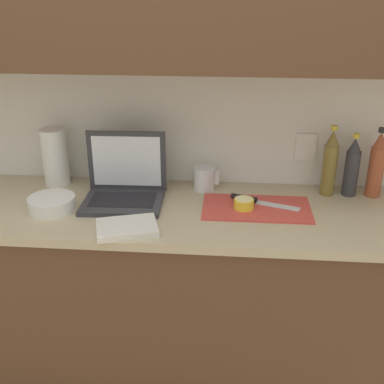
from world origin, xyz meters
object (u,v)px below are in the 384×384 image
Objects in this scene: cutting_board at (256,208)px; knife at (253,200)px; lemon_half_cut at (244,203)px; bottle_oil_tall at (352,167)px; bottle_water_clear at (377,165)px; measuring_cup at (204,179)px; paper_towel_roll at (55,157)px; bowl_white at (52,204)px; bottle_green_soda at (330,163)px; laptop at (125,185)px.

knife is (-0.01, 0.05, 0.01)m from cutting_board.
bottle_oil_tall is at bearing 23.09° from lemon_half_cut.
bottle_oil_tall is at bearing 180.00° from bottle_water_clear.
paper_towel_roll is at bearing 179.11° from measuring_cup.
lemon_half_cut is 0.59m from bottle_water_clear.
bowl_white is (-0.80, -0.13, 0.01)m from knife.
bottle_water_clear reaches higher than bowl_white.
knife is 0.54m from bottle_water_clear.
knife is 3.53× the size of lemon_half_cut.
bottle_green_soda reaches higher than measuring_cup.
laptop reaches higher than paper_towel_roll.
measuring_cup is (-0.21, 0.13, 0.04)m from knife.
bottle_water_clear is (0.55, 0.19, 0.11)m from lemon_half_cut.
cutting_board is (0.55, -0.05, -0.06)m from laptop.
lemon_half_cut is 0.86m from paper_towel_roll.
paper_towel_roll is (-1.29, 0.01, 0.00)m from bottle_oil_tall.
laptop is 0.30m from bowl_white.
bowl_white is at bearing -156.56° from laptop.
bottle_green_soda is 1.12× the size of bottle_oil_tall.
bottle_water_clear is at bearing 33.01° from knife.
cutting_board is 1.45× the size of bottle_water_clear.
measuring_cup is at bearing 179.82° from bottle_oil_tall.
laptop reaches higher than cutting_board.
cutting_board is 2.31× the size of bowl_white.
bowl_white is 0.29m from paper_towel_roll.
bottle_water_clear is (0.19, 0.00, -0.00)m from bottle_green_soda.
bottle_green_soda is (0.32, 0.13, 0.12)m from knife.
lemon_half_cut is at bearing -160.74° from bottle_water_clear.
bowl_white is at bearing -151.92° from knife.
bottle_water_clear reaches higher than cutting_board.
paper_towel_roll is (-0.83, 0.20, 0.10)m from lemon_half_cut.
paper_towel_roll is at bearing 179.49° from bottle_water_clear.
cutting_board is 1.69× the size of paper_towel_roll.
knife is at bearing -158.24° from bottle_green_soda.
bowl_white is at bearing -175.22° from lemon_half_cut.
bowl_white reaches higher than lemon_half_cut.
measuring_cup is 0.59× the size of bowl_white.
bowl_white reaches higher than cutting_board.
bottle_oil_tall is at bearing 24.09° from cutting_board.
laptop is 0.54m from knife.
bottle_water_clear is 0.73m from measuring_cup.
measuring_cup reaches higher than cutting_board.
bottle_oil_tall reaches higher than measuring_cup.
bottle_oil_tall is (0.95, 0.13, 0.06)m from laptop.
bottle_water_clear is 1.34m from bowl_white.
bottle_oil_tall is 0.63m from measuring_cup.
bottle_water_clear is (1.04, 0.13, 0.07)m from laptop.
lemon_half_cut is at bearing -9.00° from laptop.
cutting_board is 0.45m from bottle_oil_tall.
bottle_water_clear is at bearing -0.16° from measuring_cup.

